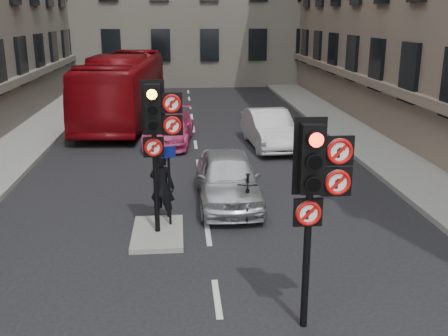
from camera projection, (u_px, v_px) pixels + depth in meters
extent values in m
cube|color=gray|center=(387.00, 151.00, 19.87)|extent=(3.00, 50.00, 0.16)
cube|color=gray|center=(158.00, 233.00, 12.50)|extent=(1.20, 2.00, 0.12)
cylinder|color=black|center=(306.00, 261.00, 8.57)|extent=(0.12, 0.12, 2.40)
cube|color=black|center=(311.00, 158.00, 8.07)|extent=(0.36, 0.28, 1.10)
cube|color=black|center=(309.00, 156.00, 8.20)|extent=(0.52, 0.03, 1.25)
cylinder|color=#FF1407|center=(317.00, 140.00, 7.74)|extent=(0.22, 0.01, 0.22)
cylinder|color=black|center=(315.00, 163.00, 7.84)|extent=(0.22, 0.01, 0.22)
cylinder|color=black|center=(314.00, 185.00, 7.94)|extent=(0.22, 0.01, 0.22)
cube|color=black|center=(339.00, 151.00, 8.05)|extent=(0.47, 0.05, 0.47)
cylinder|color=white|center=(340.00, 151.00, 8.02)|extent=(0.41, 0.02, 0.41)
torus|color=#BF0C0A|center=(340.00, 152.00, 8.00)|extent=(0.41, 0.06, 0.41)
cube|color=#BF0C0A|center=(340.00, 152.00, 8.00)|extent=(0.25, 0.01, 0.25)
cube|color=black|center=(337.00, 182.00, 8.20)|extent=(0.47, 0.05, 0.47)
cylinder|color=white|center=(338.00, 182.00, 8.16)|extent=(0.41, 0.02, 0.41)
torus|color=#BF0C0A|center=(338.00, 183.00, 8.14)|extent=(0.41, 0.06, 0.41)
cube|color=#BF0C0A|center=(338.00, 183.00, 8.14)|extent=(0.25, 0.01, 0.25)
cube|color=black|center=(308.00, 212.00, 8.30)|extent=(0.47, 0.05, 0.47)
cylinder|color=white|center=(308.00, 213.00, 8.26)|extent=(0.41, 0.02, 0.41)
torus|color=#BF0C0A|center=(309.00, 214.00, 8.25)|extent=(0.41, 0.06, 0.41)
cube|color=#BF0C0A|center=(309.00, 214.00, 8.24)|extent=(0.25, 0.01, 0.25)
cylinder|color=black|center=(156.00, 183.00, 12.14)|extent=(0.12, 0.12, 2.40)
cube|color=black|center=(153.00, 108.00, 11.65)|extent=(0.36, 0.28, 1.10)
cube|color=black|center=(153.00, 107.00, 11.77)|extent=(0.52, 0.03, 1.25)
cylinder|color=orange|center=(152.00, 94.00, 11.32)|extent=(0.22, 0.02, 0.22)
cylinder|color=black|center=(153.00, 110.00, 11.42)|extent=(0.22, 0.02, 0.22)
cylinder|color=black|center=(153.00, 126.00, 11.51)|extent=(0.22, 0.02, 0.22)
cube|color=black|center=(172.00, 103.00, 11.63)|extent=(0.47, 0.05, 0.47)
cylinder|color=white|center=(172.00, 103.00, 11.59)|extent=(0.41, 0.02, 0.41)
torus|color=#BF0C0A|center=(172.00, 103.00, 11.58)|extent=(0.41, 0.06, 0.41)
cube|color=#BF0C0A|center=(172.00, 103.00, 11.57)|extent=(0.25, 0.02, 0.25)
cube|color=black|center=(172.00, 125.00, 11.77)|extent=(0.47, 0.05, 0.47)
cylinder|color=white|center=(172.00, 125.00, 11.73)|extent=(0.41, 0.02, 0.41)
torus|color=#BF0C0A|center=(172.00, 126.00, 11.72)|extent=(0.41, 0.06, 0.41)
cube|color=#BF0C0A|center=(172.00, 126.00, 11.71)|extent=(0.25, 0.02, 0.25)
cube|color=black|center=(154.00, 147.00, 11.88)|extent=(0.47, 0.05, 0.47)
cylinder|color=white|center=(153.00, 147.00, 11.84)|extent=(0.41, 0.02, 0.41)
torus|color=#BF0C0A|center=(153.00, 148.00, 11.82)|extent=(0.41, 0.06, 0.41)
cube|color=#BF0C0A|center=(153.00, 148.00, 11.82)|extent=(0.25, 0.02, 0.25)
imported|color=#ABAFB3|center=(228.00, 178.00, 14.55)|extent=(1.71, 4.23, 1.44)
imported|color=silver|center=(269.00, 129.00, 20.74)|extent=(1.80, 4.48, 1.45)
imported|color=#CA3B71|center=(169.00, 128.00, 21.31)|extent=(2.20, 4.54, 1.27)
imported|color=maroon|center=(124.00, 88.00, 25.62)|extent=(3.54, 11.78, 3.24)
imported|color=black|center=(248.00, 197.00, 13.51)|extent=(0.76, 1.86, 1.09)
imported|color=black|center=(162.00, 187.00, 13.23)|extent=(0.76, 0.63, 1.79)
cylinder|color=black|center=(169.00, 187.00, 12.61)|extent=(0.06, 0.06, 1.95)
cube|color=#0D1D94|center=(168.00, 152.00, 12.32)|extent=(0.34, 0.10, 0.27)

